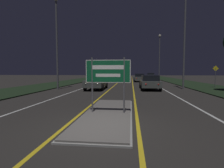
# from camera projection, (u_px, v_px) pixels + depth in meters

# --- Properties ---
(ground_plane) EXTENTS (160.00, 160.00, 0.00)m
(ground_plane) POSITION_uv_depth(u_px,v_px,m) (101.00, 128.00, 5.52)
(ground_plane) COLOR #282623
(median_island) EXTENTS (1.98, 6.31, 0.10)m
(median_island) POSITION_uv_depth(u_px,v_px,m) (108.00, 114.00, 7.28)
(median_island) COLOR #999993
(median_island) RESTS_ON ground_plane
(verge_left) EXTENTS (5.00, 100.00, 0.08)m
(verge_left) POSITION_uv_depth(u_px,v_px,m) (62.00, 83.00, 26.38)
(verge_left) COLOR black
(verge_left) RESTS_ON ground_plane
(verge_right) EXTENTS (5.00, 100.00, 0.08)m
(verge_right) POSITION_uv_depth(u_px,v_px,m) (193.00, 84.00, 24.31)
(verge_right) COLOR black
(verge_right) RESTS_ON ground_plane
(centre_line_yellow_left) EXTENTS (0.12, 70.00, 0.01)m
(centre_line_yellow_left) POSITION_uv_depth(u_px,v_px,m) (119.00, 82.00, 30.43)
(centre_line_yellow_left) COLOR gold
(centre_line_yellow_left) RESTS_ON ground_plane
(centre_line_yellow_right) EXTENTS (0.12, 70.00, 0.01)m
(centre_line_yellow_right) POSITION_uv_depth(u_px,v_px,m) (132.00, 82.00, 30.18)
(centre_line_yellow_right) COLOR gold
(centre_line_yellow_right) RESTS_ON ground_plane
(lane_line_white_left) EXTENTS (0.12, 70.00, 0.01)m
(lane_line_white_left) POSITION_uv_depth(u_px,v_px,m) (102.00, 82.00, 30.76)
(lane_line_white_left) COLOR silver
(lane_line_white_left) RESTS_ON ground_plane
(lane_line_white_right) EXTENTS (0.12, 70.00, 0.01)m
(lane_line_white_right) POSITION_uv_depth(u_px,v_px,m) (150.00, 82.00, 29.85)
(lane_line_white_right) COLOR silver
(lane_line_white_right) RESTS_ON ground_plane
(edge_line_white_left) EXTENTS (0.10, 70.00, 0.01)m
(edge_line_white_left) POSITION_uv_depth(u_px,v_px,m) (85.00, 82.00, 31.09)
(edge_line_white_left) COLOR silver
(edge_line_white_left) RESTS_ON ground_plane
(edge_line_white_right) EXTENTS (0.10, 70.00, 0.01)m
(edge_line_white_right) POSITION_uv_depth(u_px,v_px,m) (168.00, 82.00, 29.52)
(edge_line_white_right) COLOR silver
(edge_line_white_right) RESTS_ON ground_plane
(highway_sign) EXTENTS (1.84, 0.07, 2.27)m
(highway_sign) POSITION_uv_depth(u_px,v_px,m) (108.00, 74.00, 7.16)
(highway_sign) COLOR #56565B
(highway_sign) RESTS_ON median_island
(streetlight_left_near) EXTENTS (0.55, 0.55, 9.23)m
(streetlight_left_near) POSITION_uv_depth(u_px,v_px,m) (57.00, 28.00, 17.20)
(streetlight_left_near) COLOR #56565B
(streetlight_left_near) RESTS_ON ground_plane
(streetlight_right_near) EXTENTS (0.63, 0.63, 9.98)m
(streetlight_right_near) POSITION_uv_depth(u_px,v_px,m) (185.00, 20.00, 17.37)
(streetlight_right_near) COLOR #56565B
(streetlight_right_near) RESTS_ON ground_plane
(streetlight_right_far) EXTENTS (0.47, 0.47, 8.99)m
(streetlight_right_far) POSITION_uv_depth(u_px,v_px,m) (159.00, 52.00, 34.17)
(streetlight_right_far) COLOR #56565B
(streetlight_right_far) RESTS_ON ground_plane
(car_receding_0) EXTENTS (1.89, 4.28, 1.44)m
(car_receding_0) POSITION_uv_depth(u_px,v_px,m) (150.00, 82.00, 17.27)
(car_receding_0) COLOR #4C514C
(car_receding_0) RESTS_ON ground_plane
(car_receding_1) EXTENTS (1.89, 4.63, 1.43)m
(car_receding_1) POSITION_uv_depth(u_px,v_px,m) (139.00, 77.00, 30.89)
(car_receding_1) COLOR #4C514C
(car_receding_1) RESTS_ON ground_plane
(car_receding_2) EXTENTS (1.86, 4.53, 1.45)m
(car_receding_2) POSITION_uv_depth(u_px,v_px,m) (150.00, 76.00, 43.23)
(car_receding_2) COLOR #4C514C
(car_receding_2) RESTS_ON ground_plane
(car_approaching_0) EXTENTS (1.84, 4.35, 1.46)m
(car_approaching_0) POSITION_uv_depth(u_px,v_px,m) (96.00, 82.00, 17.57)
(car_approaching_0) COLOR #4C514C
(car_approaching_0) RESTS_ON ground_plane
(car_approaching_1) EXTENTS (1.94, 4.74, 1.49)m
(car_approaching_1) POSITION_uv_depth(u_px,v_px,m) (112.00, 77.00, 32.38)
(car_approaching_1) COLOR silver
(car_approaching_1) RESTS_ON ground_plane
(warning_sign) EXTENTS (0.60, 0.06, 2.34)m
(warning_sign) POSITION_uv_depth(u_px,v_px,m) (215.00, 74.00, 18.47)
(warning_sign) COLOR #56565B
(warning_sign) RESTS_ON verge_right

